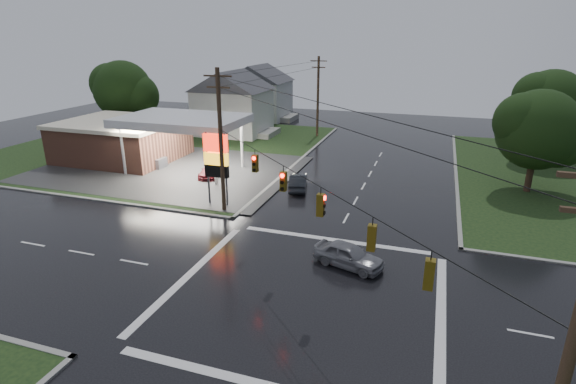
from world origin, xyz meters
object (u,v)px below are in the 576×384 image
(gas_station, at_px, (130,138))
(car_crossing, at_px, (349,255))
(tree_nw_behind, at_px, (124,90))
(tree_ne_far, at_px, (552,104))
(utility_pole_n, at_px, (318,96))
(pylon_sign, at_px, (216,157))
(tree_ne_near, at_px, (540,130))
(house_near, at_px, (233,102))
(car_north, at_px, (298,182))
(house_far, at_px, (259,91))
(utility_pole_nw, at_px, (221,140))
(utility_pole_se, at_px, (569,359))
(car_pump, at_px, (212,170))

(gas_station, distance_m, car_crossing, 31.68)
(tree_nw_behind, height_order, tree_ne_far, tree_nw_behind)
(utility_pole_n, xyz_separation_m, tree_nw_behind, (-24.34, -8.01, 0.71))
(pylon_sign, height_order, tree_ne_near, tree_ne_near)
(tree_nw_behind, bearing_deg, pylon_sign, -39.87)
(pylon_sign, distance_m, house_near, 27.56)
(car_north, bearing_deg, car_crossing, 105.35)
(pylon_sign, height_order, utility_pole_n, utility_pole_n)
(tree_nw_behind, xyz_separation_m, car_north, (28.37, -13.67, -5.47))
(gas_station, bearing_deg, tree_nw_behind, 128.42)
(house_near, bearing_deg, pylon_sign, -67.72)
(pylon_sign, distance_m, house_far, 39.21)
(pylon_sign, bearing_deg, car_crossing, -29.31)
(utility_pole_nw, xyz_separation_m, house_far, (-12.45, 38.50, -1.32))
(gas_station, height_order, tree_nw_behind, tree_nw_behind)
(utility_pole_se, relative_size, house_far, 1.00)
(utility_pole_nw, height_order, utility_pole_se, same)
(house_far, distance_m, car_pump, 31.76)
(utility_pole_se, bearing_deg, car_crossing, 120.87)
(car_north, bearing_deg, gas_station, -23.44)
(tree_nw_behind, bearing_deg, utility_pole_n, 18.21)
(house_near, height_order, house_far, same)
(gas_station, bearing_deg, utility_pole_se, -39.70)
(utility_pole_n, bearing_deg, car_pump, -104.06)
(house_near, bearing_deg, house_far, 94.76)
(tree_ne_near, bearing_deg, gas_station, -176.70)
(tree_ne_far, relative_size, car_pump, 2.28)
(utility_pole_nw, distance_m, tree_nw_behind, 31.82)
(utility_pole_nw, xyz_separation_m, car_pump, (-5.18, 7.82, -5.10))
(utility_pole_n, relative_size, house_near, 0.95)
(pylon_sign, height_order, tree_nw_behind, tree_nw_behind)
(tree_ne_near, bearing_deg, car_north, -163.87)
(tree_ne_near, height_order, car_pump, tree_ne_near)
(utility_pole_se, relative_size, car_north, 2.57)
(pylon_sign, height_order, utility_pole_nw, utility_pole_nw)
(car_pump, bearing_deg, car_north, -16.82)
(tree_ne_near, height_order, tree_ne_far, tree_ne_far)
(gas_station, xyz_separation_m, car_north, (20.20, -3.38, -1.84))
(car_crossing, relative_size, car_pump, 1.00)
(utility_pole_n, bearing_deg, pylon_sign, -92.08)
(utility_pole_se, bearing_deg, house_near, 123.79)
(tree_nw_behind, height_order, car_pump, tree_nw_behind)
(tree_ne_far, relative_size, car_north, 2.29)
(gas_station, xyz_separation_m, house_far, (3.73, 28.30, 1.86))
(utility_pole_se, distance_m, utility_pole_n, 51.16)
(utility_pole_nw, height_order, car_pump, utility_pole_nw)
(tree_ne_near, bearing_deg, car_crossing, -124.42)
(pylon_sign, xyz_separation_m, tree_ne_far, (27.65, 23.49, 2.17))
(utility_pole_se, xyz_separation_m, car_north, (-14.97, 25.82, -5.01))
(tree_nw_behind, relative_size, car_pump, 2.33)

